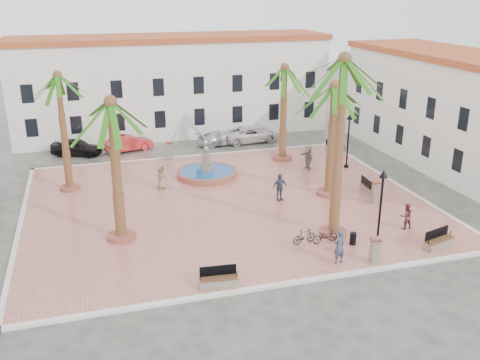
% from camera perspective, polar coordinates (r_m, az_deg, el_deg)
% --- Properties ---
extents(ground, '(120.00, 120.00, 0.00)m').
position_cam_1_polar(ground, '(36.12, -1.52, -2.54)').
color(ground, '#56544F').
rests_on(ground, ground).
extents(plaza, '(26.00, 22.00, 0.15)m').
position_cam_1_polar(plaza, '(36.09, -1.52, -2.43)').
color(plaza, '#D1776A').
rests_on(plaza, ground).
extents(kerb_n, '(26.30, 0.30, 0.16)m').
position_cam_1_polar(kerb_n, '(46.19, -5.08, 2.54)').
color(kerb_n, silver).
rests_on(kerb_n, ground).
extents(kerb_s, '(26.30, 0.30, 0.16)m').
position_cam_1_polar(kerb_s, '(26.70, 4.74, -11.01)').
color(kerb_s, silver).
rests_on(kerb_s, ground).
extents(kerb_e, '(0.30, 22.30, 0.16)m').
position_cam_1_polar(kerb_e, '(41.16, 16.23, -0.38)').
color(kerb_e, silver).
rests_on(kerb_e, ground).
extents(kerb_w, '(0.30, 22.30, 0.16)m').
position_cam_1_polar(kerb_w, '(35.33, -22.40, -4.51)').
color(kerb_w, silver).
rests_on(kerb_w, ground).
extents(building_north, '(30.40, 7.40, 9.50)m').
position_cam_1_polar(building_north, '(53.73, -7.21, 10.05)').
color(building_north, white).
rests_on(building_north, ground).
extents(building_east, '(7.40, 26.40, 9.00)m').
position_cam_1_polar(building_east, '(45.57, 22.94, 6.58)').
color(building_east, white).
rests_on(building_east, ground).
extents(fountain, '(4.60, 4.60, 2.38)m').
position_cam_1_polar(fountain, '(40.87, -3.55, 0.84)').
color(fountain, '#A95743').
rests_on(fountain, plaza).
extents(palm_nw, '(4.61, 4.61, 8.43)m').
position_cam_1_polar(palm_nw, '(38.32, -18.78, 9.31)').
color(palm_nw, '#A95743').
rests_on(palm_nw, plaza).
extents(palm_sw, '(5.34, 5.34, 8.31)m').
position_cam_1_polar(palm_sw, '(29.37, -13.52, 6.40)').
color(palm_sw, '#A95743').
rests_on(palm_sw, plaza).
extents(palm_s, '(5.28, 5.28, 10.48)m').
position_cam_1_polar(palm_s, '(29.20, 10.97, 10.69)').
color(palm_s, '#A95743').
rests_on(palm_s, plaza).
extents(palm_e, '(5.55, 5.55, 7.95)m').
position_cam_1_polar(palm_e, '(36.00, 10.01, 8.45)').
color(palm_e, '#A95743').
rests_on(palm_e, plaza).
extents(palm_ne, '(5.20, 5.20, 8.01)m').
position_cam_1_polar(palm_ne, '(43.62, 4.76, 10.78)').
color(palm_ne, '#A95743').
rests_on(palm_ne, plaza).
extents(bench_s, '(1.95, 0.75, 1.00)m').
position_cam_1_polar(bench_s, '(26.20, -2.29, -10.71)').
color(bench_s, '#796D5D').
rests_on(bench_s, plaza).
extents(bench_se, '(2.06, 1.12, 1.04)m').
position_cam_1_polar(bench_se, '(31.78, 20.45, -6.25)').
color(bench_se, '#796D5D').
rests_on(bench_se, plaza).
extents(bench_e, '(0.77, 2.06, 1.06)m').
position_cam_1_polar(bench_e, '(38.51, 13.65, -0.95)').
color(bench_e, '#796D5D').
rests_on(bench_e, plaza).
extents(bench_ne, '(1.46, 1.84, 0.97)m').
position_cam_1_polar(bench_ne, '(47.97, 10.13, 3.39)').
color(bench_ne, '#796D5D').
rests_on(bench_ne, plaza).
extents(lamppost_s, '(0.47, 0.47, 4.31)m').
position_cam_1_polar(lamppost_s, '(30.36, 14.88, -1.45)').
color(lamppost_s, black).
rests_on(lamppost_s, plaza).
extents(lamppost_e, '(0.47, 0.47, 4.36)m').
position_cam_1_polar(lamppost_e, '(42.98, 11.52, 5.09)').
color(lamppost_e, black).
rests_on(lamppost_e, plaza).
extents(bollard_se, '(0.56, 0.56, 1.41)m').
position_cam_1_polar(bollard_se, '(28.89, 14.18, -7.25)').
color(bollard_se, '#796D5D').
rests_on(bollard_se, plaza).
extents(bollard_n, '(0.62, 0.62, 1.55)m').
position_cam_1_polar(bollard_n, '(45.03, -7.53, 3.15)').
color(bollard_n, '#796D5D').
rests_on(bollard_n, plaza).
extents(bollard_e, '(0.65, 0.65, 1.56)m').
position_cam_1_polar(bollard_e, '(36.63, 14.27, -1.24)').
color(bollard_e, '#796D5D').
rests_on(bollard_e, plaza).
extents(litter_bin, '(0.37, 0.37, 0.71)m').
position_cam_1_polar(litter_bin, '(30.75, 11.96, -6.13)').
color(litter_bin, black).
rests_on(litter_bin, plaza).
extents(cyclist_a, '(0.78, 0.61, 1.91)m').
position_cam_1_polar(cyclist_a, '(28.37, 10.53, -6.98)').
color(cyclist_a, '#3C4156').
rests_on(cyclist_a, plaza).
extents(bicycle_a, '(1.59, 0.65, 0.82)m').
position_cam_1_polar(bicycle_a, '(30.65, 9.07, -5.91)').
color(bicycle_a, black).
rests_on(bicycle_a, plaza).
extents(cyclist_b, '(0.80, 0.64, 1.61)m').
position_cam_1_polar(cyclist_b, '(33.32, 17.29, -3.69)').
color(cyclist_b, brown).
rests_on(cyclist_b, plaza).
extents(bicycle_b, '(1.53, 0.69, 0.89)m').
position_cam_1_polar(bicycle_b, '(30.36, 6.86, -5.98)').
color(bicycle_b, black).
rests_on(bicycle_b, plaza).
extents(pedestrian_fountain_a, '(1.04, 0.96, 1.78)m').
position_cam_1_polar(pedestrian_fountain_a, '(38.46, -8.42, 0.32)').
color(pedestrian_fountain_a, '#8C7A54').
rests_on(pedestrian_fountain_a, plaza).
extents(pedestrian_fountain_b, '(1.18, 0.69, 1.89)m').
position_cam_1_polar(pedestrian_fountain_b, '(36.06, 4.23, -0.76)').
color(pedestrian_fountain_b, '#37425A').
rests_on(pedestrian_fountain_b, plaza).
extents(pedestrian_north, '(0.76, 1.24, 1.86)m').
position_cam_1_polar(pedestrian_north, '(44.56, -13.51, 2.76)').
color(pedestrian_north, '#4A4A4F').
rests_on(pedestrian_north, plaza).
extents(pedestrian_east, '(0.70, 1.82, 1.92)m').
position_cam_1_polar(pedestrian_east, '(42.59, 7.25, 2.41)').
color(pedestrian_east, slate).
rests_on(pedestrian_east, plaza).
extents(car_black, '(4.65, 3.22, 1.47)m').
position_cam_1_polar(car_black, '(48.51, -17.04, 3.38)').
color(car_black, black).
rests_on(car_black, ground).
extents(car_red, '(4.53, 2.68, 1.41)m').
position_cam_1_polar(car_red, '(48.72, -11.83, 3.87)').
color(car_red, red).
rests_on(car_red, ground).
extents(car_silver, '(4.61, 2.67, 1.26)m').
position_cam_1_polar(car_silver, '(49.61, -2.11, 4.48)').
color(car_silver, silver).
rests_on(car_silver, ground).
extents(car_white, '(5.48, 2.90, 1.47)m').
position_cam_1_polar(car_white, '(50.53, 1.15, 4.90)').
color(car_white, silver).
rests_on(car_white, ground).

